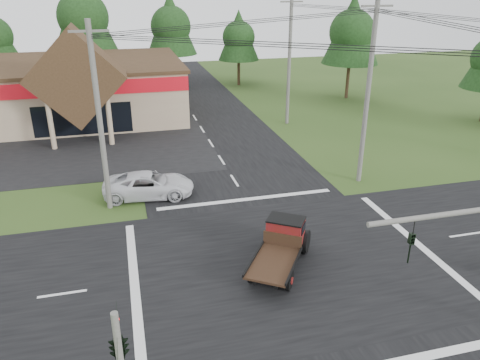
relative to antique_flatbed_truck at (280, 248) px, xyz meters
name	(u,v)px	position (x,y,z in m)	size (l,w,h in m)	color
ground	(285,262)	(0.45, 0.40, -1.05)	(120.00, 120.00, 0.00)	#2C4418
road_ns	(285,261)	(0.45, 0.40, -1.04)	(12.00, 120.00, 0.02)	black
road_ew	(285,261)	(0.45, 0.40, -1.03)	(120.00, 12.00, 0.02)	black
parking_apron	(29,154)	(-13.55, 19.40, -1.03)	(28.00, 14.00, 0.02)	black
cvs_building	(21,90)	(-15.26, 29.97, 1.73)	(30.40, 18.20, 9.19)	tan
traffic_signal_corner	(117,335)	(-7.05, -6.93, 2.48)	(0.53, 2.48, 4.40)	#595651
utility_pole_nw	(99,118)	(-7.55, 8.40, 4.34)	(2.00, 0.30, 10.50)	#595651
utility_pole_ne	(368,93)	(8.45, 8.40, 4.84)	(2.00, 0.30, 11.50)	#595651
utility_pole_n	(289,60)	(8.45, 22.40, 4.69)	(2.00, 0.30, 11.20)	#595651
tree_row_c	(83,14)	(-9.55, 41.40, 7.68)	(7.28, 7.28, 13.13)	#332316
tree_row_d	(171,24)	(0.45, 42.40, 6.33)	(6.16, 6.16, 11.11)	#332316
tree_row_e	(239,36)	(8.45, 40.40, 4.99)	(5.04, 5.04, 9.09)	#332316
tree_side_ne	(352,30)	(18.45, 30.40, 6.33)	(6.16, 6.16, 11.11)	#332316
antique_flatbed_truck	(280,248)	(0.00, 0.00, 0.00)	(1.91, 5.00, 2.09)	#60170D
white_pickup	(149,185)	(-5.19, 9.42, -0.29)	(2.50, 5.43, 1.51)	silver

